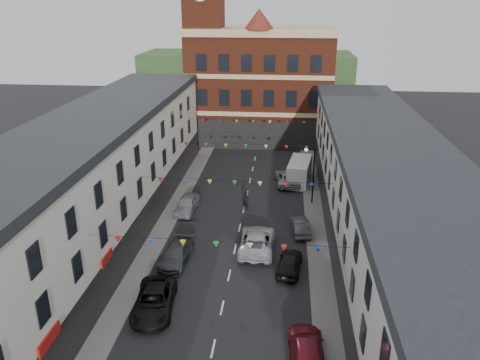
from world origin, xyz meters
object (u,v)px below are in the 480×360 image
(street_lamp, at_px, (311,168))
(pedestrian, at_px, (246,201))
(car_left_e, at_px, (187,204))
(car_right_e, at_px, (301,226))
(moving_car, at_px, (257,241))
(car_left_d, at_px, (176,255))
(car_left_c, at_px, (154,301))
(car_right_f, at_px, (287,178))
(white_van, at_px, (299,171))
(car_right_c, at_px, (306,350))
(car_right_d, at_px, (289,263))

(street_lamp, xyz_separation_m, pedestrian, (-6.34, -2.03, -2.93))
(car_left_e, distance_m, pedestrian, 5.79)
(car_right_e, distance_m, moving_car, 5.01)
(car_left_d, bearing_deg, moving_car, 27.50)
(car_left_c, distance_m, car_left_d, 6.19)
(car_right_e, bearing_deg, car_left_c, 44.83)
(street_lamp, height_order, car_left_d, street_lamp)
(car_right_f, xyz_separation_m, white_van, (1.35, 0.75, 0.53))
(car_right_c, relative_size, white_van, 0.87)
(pedestrian, bearing_deg, moving_car, -54.06)
(car_left_c, height_order, car_left_d, car_left_c)
(street_lamp, distance_m, car_right_c, 22.63)
(car_right_e, bearing_deg, moving_car, 36.35)
(car_right_f, xyz_separation_m, moving_car, (-2.45, -15.23, 0.08))
(car_left_d, distance_m, car_left_e, 9.62)
(car_right_c, relative_size, pedestrian, 2.59)
(car_right_d, xyz_separation_m, moving_car, (-2.72, 3.05, 0.10))
(car_right_c, bearing_deg, car_right_f, -90.02)
(car_left_d, relative_size, car_right_f, 0.91)
(car_right_f, height_order, white_van, white_van)
(moving_car, height_order, white_van, white_van)
(moving_car, distance_m, pedestrian, 7.97)
(pedestrian, bearing_deg, car_right_d, -43.94)
(pedestrian, bearing_deg, car_right_c, -51.00)
(car_left_c, relative_size, car_right_c, 1.09)
(car_right_d, bearing_deg, pedestrian, -60.95)
(car_left_c, relative_size, car_left_d, 1.12)
(car_left_c, bearing_deg, car_right_d, 27.16)
(car_right_c, relative_size, moving_car, 0.84)
(car_left_c, xyz_separation_m, car_left_e, (-1.03, 15.74, 0.02))
(street_lamp, height_order, car_right_d, street_lamp)
(street_lamp, relative_size, car_right_e, 1.51)
(car_right_e, bearing_deg, pedestrian, -46.00)
(street_lamp, distance_m, car_left_d, 16.94)
(car_left_e, bearing_deg, car_left_d, -80.91)
(car_left_c, relative_size, car_right_d, 1.28)
(white_van, distance_m, pedestrian, 9.79)
(car_left_e, height_order, moving_car, moving_car)
(street_lamp, bearing_deg, pedestrian, -162.25)
(moving_car, xyz_separation_m, pedestrian, (-1.59, 7.81, 0.14))
(car_left_e, bearing_deg, street_lamp, 16.33)
(car_right_f, relative_size, white_van, 0.93)
(car_right_c, xyz_separation_m, pedestrian, (-5.29, 20.35, 0.24))
(car_right_e, bearing_deg, car_left_e, -23.62)
(car_left_c, distance_m, car_right_f, 25.64)
(street_lamp, xyz_separation_m, car_right_e, (-1.05, -6.46, -3.25))
(car_right_f, xyz_separation_m, pedestrian, (-4.04, -7.42, 0.22))
(car_right_d, bearing_deg, car_left_d, 5.10)
(car_right_c, bearing_deg, car_left_e, -63.04)
(street_lamp, bearing_deg, car_right_c, -92.69)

